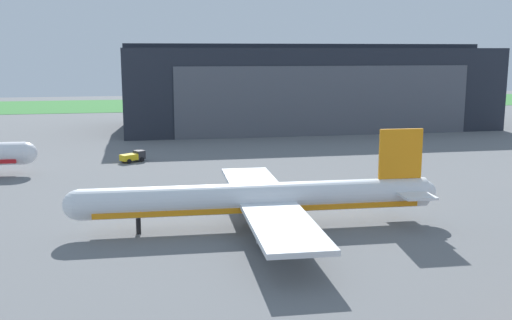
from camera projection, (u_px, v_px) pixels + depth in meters
ground_plane at (279, 223)px, 72.93m from camera, size 440.00×440.00×0.00m
grass_field_strip at (184, 104)px, 235.84m from camera, size 440.00×56.00×0.08m
maintenance_hangar at (305, 87)px, 166.05m from camera, size 98.70×40.71×22.81m
airliner_near_left at (260, 199)px, 70.13m from camera, size 44.56×38.58×11.59m
stair_truck at (133, 156)px, 112.99m from camera, size 4.97×4.20×2.06m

